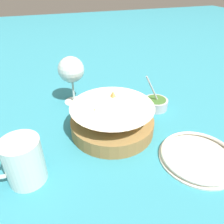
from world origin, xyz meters
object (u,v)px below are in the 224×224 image
Objects in this scene: food_basket at (112,120)px; side_plate at (198,156)px; sauce_cup at (156,103)px; beer_mug at (23,163)px; wine_glass at (71,71)px.

food_basket reaches higher than side_plate.
food_basket is 1.23× the size of side_plate.
sauce_cup is 1.00× the size of beer_mug.
beer_mug is at bearing 61.95° from wine_glass.
wine_glass reaches higher than food_basket.
food_basket is at bearing -47.53° from side_plate.
food_basket is 0.23m from side_plate.
wine_glass is 0.43m from side_plate.
food_basket is 1.89× the size of beer_mug.
sauce_cup reaches higher than beer_mug.
food_basket is at bearing -155.71° from beer_mug.
side_plate is (-0.22, 0.36, -0.10)m from wine_glass.
sauce_cup is 0.76× the size of wine_glass.
beer_mug is at bearing 24.29° from food_basket.
wine_glass reaches higher than sauce_cup.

